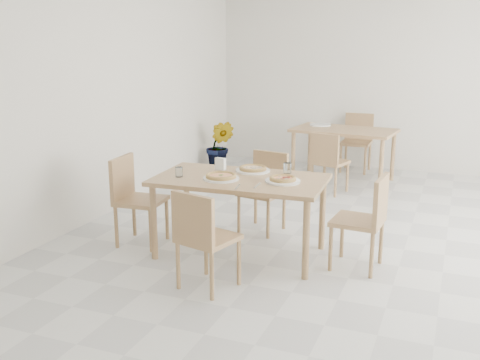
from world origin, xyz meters
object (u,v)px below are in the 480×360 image
at_px(chair_north, 265,185).
at_px(chair_east, 367,216).
at_px(chair_south, 202,234).
at_px(plate_margherita, 221,178).
at_px(plate_pepperoni, 283,181).
at_px(plate_mushroom, 253,171).
at_px(chair_back_n, 357,138).
at_px(potted_plant, 220,146).
at_px(napkin_holder, 220,165).
at_px(main_table, 240,186).
at_px(pizza_pepperoni, 283,179).
at_px(tumbler_a, 179,172).
at_px(plate_empty, 320,125).
at_px(tumbler_b, 287,168).
at_px(pizza_mushroom, 253,168).
at_px(second_table, 344,135).
at_px(chair_west, 133,194).
at_px(pizza_margherita, 221,176).
at_px(chair_back_s, 328,159).

bearing_deg(chair_north, chair_east, -20.47).
bearing_deg(chair_south, plate_margherita, -63.47).
bearing_deg(chair_north, plate_pepperoni, -51.00).
distance_m(chair_east, plate_mushroom, 1.19).
height_order(chair_back_n, potted_plant, chair_back_n).
distance_m(plate_pepperoni, napkin_holder, 0.72).
relative_size(main_table, plate_pepperoni, 5.08).
bearing_deg(pizza_pepperoni, plate_mushroom, 143.96).
relative_size(plate_margherita, tumbler_a, 3.62).
bearing_deg(plate_empty, chair_north, -88.70).
distance_m(chair_north, tumbler_b, 0.67).
distance_m(tumbler_b, chair_back_n, 3.60).
distance_m(plate_margherita, plate_mushroom, 0.43).
relative_size(chair_north, plate_margherita, 2.51).
bearing_deg(plate_mushroom, chair_north, 94.54).
bearing_deg(tumbler_b, main_table, -137.50).
bearing_deg(pizza_mushroom, plate_mushroom, 0.00).
relative_size(chair_south, napkin_holder, 6.49).
bearing_deg(plate_mushroom, plate_margherita, -112.19).
relative_size(napkin_holder, plate_empty, 0.41).
xyz_separation_m(napkin_holder, second_table, (0.60, 3.02, -0.15)).
bearing_deg(plate_mushroom, chair_back_n, 84.26).
distance_m(chair_north, napkin_holder, 0.73).
bearing_deg(plate_margherita, chair_south, -78.23).
distance_m(chair_south, potted_plant, 4.26).
distance_m(chair_west, plate_empty, 3.67).
bearing_deg(napkin_holder, plate_pepperoni, -3.79).
distance_m(pizza_margherita, napkin_holder, 0.33).
xyz_separation_m(pizza_margherita, napkin_holder, (-0.14, 0.30, 0.03)).
xyz_separation_m(pizza_mushroom, pizza_pepperoni, (0.39, -0.29, 0.00)).
height_order(chair_south, pizza_mushroom, chair_south).
height_order(plate_mushroom, pizza_margherita, pizza_margherita).
bearing_deg(plate_empty, chair_back_n, 47.71).
height_order(chair_south, plate_margherita, chair_south).
distance_m(main_table, second_table, 3.22).
bearing_deg(plate_mushroom, napkin_holder, -162.12).
bearing_deg(plate_empty, main_table, -88.71).
xyz_separation_m(chair_north, potted_plant, (-1.55, 2.32, -0.09)).
relative_size(pizza_pepperoni, chair_back_s, 0.37).
distance_m(chair_east, tumbler_b, 0.90).
xyz_separation_m(main_table, pizza_margherita, (-0.14, -0.12, 0.11)).
xyz_separation_m(main_table, chair_west, (-1.10, -0.11, -0.16)).
distance_m(pizza_mushroom, tumbler_a, 0.73).
height_order(plate_margherita, pizza_mushroom, pizza_mushroom).
bearing_deg(pizza_pepperoni, chair_north, 118.97).
bearing_deg(plate_pepperoni, chair_north, 118.97).
distance_m(main_table, chair_south, 0.88).
distance_m(chair_south, plate_empty, 4.28).
height_order(pizza_mushroom, napkin_holder, napkin_holder).
distance_m(tumbler_a, plate_empty, 3.61).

